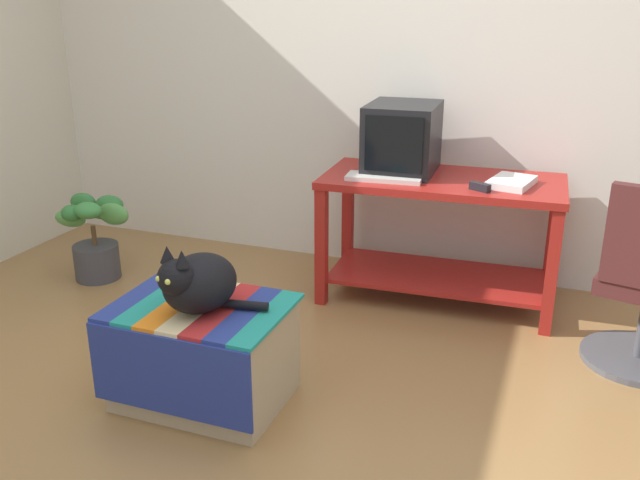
# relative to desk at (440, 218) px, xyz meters

# --- Properties ---
(ground_plane) EXTENTS (14.00, 14.00, 0.00)m
(ground_plane) POSITION_rel_desk_xyz_m (-0.40, -1.60, -0.48)
(ground_plane) COLOR olive
(back_wall) EXTENTS (8.00, 0.10, 2.60)m
(back_wall) POSITION_rel_desk_xyz_m (-0.40, 0.45, 0.82)
(back_wall) COLOR silver
(back_wall) RESTS_ON ground_plane
(desk) EXTENTS (1.31, 0.68, 0.71)m
(desk) POSITION_rel_desk_xyz_m (0.00, 0.00, 0.00)
(desk) COLOR maroon
(desk) RESTS_ON ground_plane
(tv_monitor) EXTENTS (0.39, 0.48, 0.37)m
(tv_monitor) POSITION_rel_desk_xyz_m (-0.25, 0.07, 0.41)
(tv_monitor) COLOR black
(tv_monitor) RESTS_ON desk
(keyboard) EXTENTS (0.41, 0.19, 0.02)m
(keyboard) POSITION_rel_desk_xyz_m (-0.28, -0.15, 0.24)
(keyboard) COLOR beige
(keyboard) RESTS_ON desk
(book) EXTENTS (0.25, 0.31, 0.04)m
(book) POSITION_rel_desk_xyz_m (0.36, -0.03, 0.24)
(book) COLOR white
(book) RESTS_ON desk
(ottoman_with_blanket) EXTENTS (0.71, 0.53, 0.44)m
(ottoman_with_blanket) POSITION_rel_desk_xyz_m (-0.71, -1.38, -0.26)
(ottoman_with_blanket) COLOR tan
(ottoman_with_blanket) RESTS_ON ground_plane
(cat) EXTENTS (0.43, 0.39, 0.30)m
(cat) POSITION_rel_desk_xyz_m (-0.69, -1.42, 0.09)
(cat) COLOR black
(cat) RESTS_ON ottoman_with_blanket
(potted_plant) EXTENTS (0.45, 0.41, 0.53)m
(potted_plant) POSITION_rel_desk_xyz_m (-1.98, -0.43, -0.22)
(potted_plant) COLOR #3D3D42
(potted_plant) RESTS_ON ground_plane
(stapler) EXTENTS (0.11, 0.08, 0.04)m
(stapler) POSITION_rel_desk_xyz_m (0.22, -0.19, 0.25)
(stapler) COLOR black
(stapler) RESTS_ON desk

